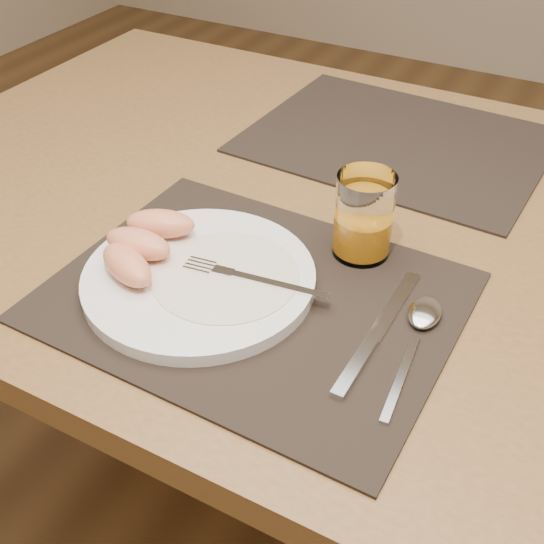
{
  "coord_description": "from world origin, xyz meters",
  "views": [
    {
      "loc": [
        0.28,
        -0.73,
        1.26
      ],
      "look_at": [
        -0.01,
        -0.19,
        0.77
      ],
      "focal_mm": 45.0,
      "sensor_mm": 36.0,
      "label": 1
    }
  ],
  "objects": [
    {
      "name": "placemat_far",
      "position": [
        -0.01,
        0.22,
        0.75
      ],
      "size": [
        0.47,
        0.37,
        0.0
      ],
      "primitive_type": "cube",
      "rotation": [
        0.0,
        0.0,
        -0.05
      ],
      "color": "black",
      "rests_on": "table"
    },
    {
      "name": "placemat_near",
      "position": [
        -0.02,
        -0.22,
        0.75
      ],
      "size": [
        0.46,
        0.36,
        0.0
      ],
      "primitive_type": "cube",
      "rotation": [
        0.0,
        0.0,
        -0.02
      ],
      "color": "black",
      "rests_on": "table"
    },
    {
      "name": "juice_glass",
      "position": [
        0.06,
        -0.08,
        0.8
      ],
      "size": [
        0.07,
        0.07,
        0.11
      ],
      "color": "white",
      "rests_on": "placemat_near"
    },
    {
      "name": "knife",
      "position": [
        0.13,
        -0.23,
        0.76
      ],
      "size": [
        0.02,
        0.22,
        0.01
      ],
      "color": "silver",
      "rests_on": "placemat_near"
    },
    {
      "name": "plate_dressing",
      "position": [
        -0.05,
        -0.22,
        0.77
      ],
      "size": [
        0.17,
        0.17,
        0.0
      ],
      "color": "white",
      "rests_on": "plate"
    },
    {
      "name": "ground",
      "position": [
        0.0,
        0.0,
        0.0
      ],
      "size": [
        5.0,
        5.0,
        0.0
      ],
      "primitive_type": "plane",
      "color": "brown",
      "rests_on": "ground"
    },
    {
      "name": "grapefruit_wedges",
      "position": [
        -0.16,
        -0.23,
        0.79
      ],
      "size": [
        0.11,
        0.16,
        0.03
      ],
      "color": "#EA8A5F",
      "rests_on": "plate"
    },
    {
      "name": "fork",
      "position": [
        -0.03,
        -0.22,
        0.77
      ],
      "size": [
        0.18,
        0.04,
        0.0
      ],
      "color": "silver",
      "rests_on": "plate"
    },
    {
      "name": "table",
      "position": [
        0.0,
        0.0,
        0.67
      ],
      "size": [
        1.4,
        0.9,
        0.75
      ],
      "color": "brown",
      "rests_on": "ground"
    },
    {
      "name": "plate",
      "position": [
        -0.08,
        -0.23,
        0.76
      ],
      "size": [
        0.27,
        0.27,
        0.02
      ],
      "primitive_type": "cylinder",
      "color": "white",
      "rests_on": "placemat_near"
    },
    {
      "name": "spoon",
      "position": [
        0.17,
        -0.18,
        0.76
      ],
      "size": [
        0.04,
        0.19,
        0.01
      ],
      "color": "silver",
      "rests_on": "placemat_near"
    }
  ]
}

